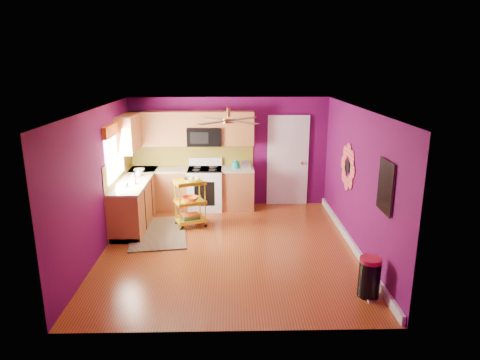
{
  "coord_description": "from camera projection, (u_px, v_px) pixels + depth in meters",
  "views": [
    {
      "loc": [
        0.03,
        -7.15,
        3.25
      ],
      "look_at": [
        0.2,
        0.4,
        1.16
      ],
      "focal_mm": 32.0,
      "sensor_mm": 36.0,
      "label": 1
    }
  ],
  "objects": [
    {
      "name": "teal_kettle",
      "position": [
        236.0,
        165.0,
        9.58
      ],
      "size": [
        0.18,
        0.18,
        0.21
      ],
      "color": "#139482",
      "rests_on": "lower_cabinets"
    },
    {
      "name": "room_envelope",
      "position": [
        230.0,
        160.0,
        7.32
      ],
      "size": [
        4.54,
        5.04,
        2.52
      ],
      "color": "#580A4B",
      "rests_on": "ground"
    },
    {
      "name": "rolling_cart",
      "position": [
        191.0,
        201.0,
        8.64
      ],
      "size": [
        0.7,
        0.61,
        1.05
      ],
      "color": "yellow",
      "rests_on": "ground"
    },
    {
      "name": "counter_cup",
      "position": [
        125.0,
        184.0,
        8.17
      ],
      "size": [
        0.13,
        0.13,
        0.1
      ],
      "primitive_type": "imported",
      "color": "white",
      "rests_on": "lower_cabinets"
    },
    {
      "name": "right_wall_art",
      "position": [
        363.0,
        175.0,
        7.09
      ],
      "size": [
        0.04,
        2.74,
        1.04
      ],
      "color": "black",
      "rests_on": "ground"
    },
    {
      "name": "left_window",
      "position": [
        114.0,
        143.0,
        8.25
      ],
      "size": [
        0.08,
        1.35,
        1.08
      ],
      "color": "white",
      "rests_on": "ground"
    },
    {
      "name": "soap_bottle_a",
      "position": [
        133.0,
        179.0,
        8.36
      ],
      "size": [
        0.09,
        0.09,
        0.2
      ],
      "primitive_type": "imported",
      "color": "#EA3F72",
      "rests_on": "lower_cabinets"
    },
    {
      "name": "electric_range",
      "position": [
        205.0,
        188.0,
        9.71
      ],
      "size": [
        0.76,
        0.66,
        1.13
      ],
      "color": "white",
      "rests_on": "ground"
    },
    {
      "name": "ceiling_fan",
      "position": [
        229.0,
        120.0,
        7.34
      ],
      "size": [
        1.01,
        1.01,
        0.26
      ],
      "color": "#BF8C3F",
      "rests_on": "ground"
    },
    {
      "name": "soap_bottle_b",
      "position": [
        139.0,
        172.0,
        8.93
      ],
      "size": [
        0.13,
        0.13,
        0.16
      ],
      "primitive_type": "imported",
      "color": "white",
      "rests_on": "lower_cabinets"
    },
    {
      "name": "lower_cabinets",
      "position": [
        168.0,
        195.0,
        9.36
      ],
      "size": [
        2.81,
        2.31,
        0.94
      ],
      "color": "#995429",
      "rests_on": "ground"
    },
    {
      "name": "trash_can",
      "position": [
        369.0,
        277.0,
        6.08
      ],
      "size": [
        0.37,
        0.38,
        0.59
      ],
      "color": "black",
      "rests_on": "ground"
    },
    {
      "name": "counter_dish",
      "position": [
        139.0,
        170.0,
        9.33
      ],
      "size": [
        0.23,
        0.23,
        0.06
      ],
      "primitive_type": "imported",
      "color": "white",
      "rests_on": "lower_cabinets"
    },
    {
      "name": "shag_rug",
      "position": [
        158.0,
        233.0,
        8.4
      ],
      "size": [
        1.27,
        1.83,
        0.02
      ],
      "primitive_type": "cube",
      "rotation": [
        0.0,
        0.0,
        0.14
      ],
      "color": "black",
      "rests_on": "ground"
    },
    {
      "name": "toaster",
      "position": [
        246.0,
        164.0,
        9.62
      ],
      "size": [
        0.22,
        0.15,
        0.18
      ],
      "primitive_type": "cube",
      "color": "beige",
      "rests_on": "lower_cabinets"
    },
    {
      "name": "ground",
      "position": [
        229.0,
        248.0,
        7.75
      ],
      "size": [
        5.0,
        5.0,
        0.0
      ],
      "primitive_type": "plane",
      "color": "maroon",
      "rests_on": "ground"
    },
    {
      "name": "panel_door",
      "position": [
        288.0,
        162.0,
        9.89
      ],
      "size": [
        0.95,
        0.11,
        2.15
      ],
      "color": "white",
      "rests_on": "ground"
    },
    {
      "name": "upper_cabinetry",
      "position": [
        172.0,
        131.0,
        9.34
      ],
      "size": [
        2.8,
        2.3,
        1.26
      ],
      "color": "#995429",
      "rests_on": "ground"
    }
  ]
}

